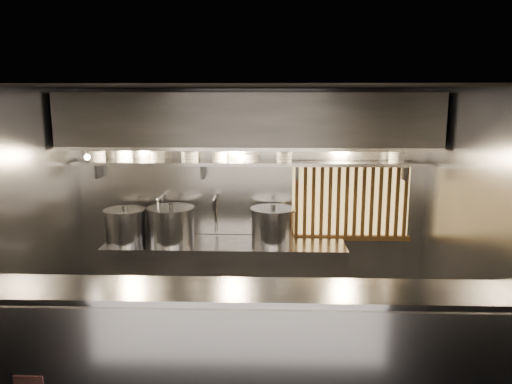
# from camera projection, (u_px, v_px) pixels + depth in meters

# --- Properties ---
(floor) EXTENTS (4.50, 4.50, 0.00)m
(floor) POSITION_uv_depth(u_px,v_px,m) (244.00, 355.00, 5.31)
(floor) COLOR black
(floor) RESTS_ON ground
(ceiling) EXTENTS (4.50, 4.50, 0.00)m
(ceiling) POSITION_uv_depth(u_px,v_px,m) (243.00, 87.00, 4.78)
(ceiling) COLOR black
(ceiling) RESTS_ON wall_back
(wall_back) EXTENTS (4.50, 0.00, 4.50)m
(wall_back) POSITION_uv_depth(u_px,v_px,m) (250.00, 198.00, 6.52)
(wall_back) COLOR gray
(wall_back) RESTS_ON floor
(wall_left) EXTENTS (0.00, 3.00, 3.00)m
(wall_left) POSITION_uv_depth(u_px,v_px,m) (25.00, 226.00, 5.12)
(wall_left) COLOR gray
(wall_left) RESTS_ON floor
(wall_right) EXTENTS (0.00, 3.00, 3.00)m
(wall_right) POSITION_uv_depth(u_px,v_px,m) (469.00, 230.00, 4.97)
(wall_right) COLOR gray
(wall_right) RESTS_ON floor
(serving_counter) EXTENTS (4.50, 0.56, 1.13)m
(serving_counter) POSITION_uv_depth(u_px,v_px,m) (237.00, 351.00, 4.26)
(serving_counter) COLOR #9A9A9F
(serving_counter) RESTS_ON floor
(cooking_bench) EXTENTS (3.00, 0.70, 0.90)m
(cooking_bench) POSITION_uv_depth(u_px,v_px,m) (226.00, 277.00, 6.34)
(cooking_bench) COLOR #9A9A9F
(cooking_bench) RESTS_ON floor
(bowl_shelf) EXTENTS (4.40, 0.34, 0.04)m
(bowl_shelf) POSITION_uv_depth(u_px,v_px,m) (249.00, 163.00, 6.25)
(bowl_shelf) COLOR #9A9A9F
(bowl_shelf) RESTS_ON wall_back
(exhaust_hood) EXTENTS (4.40, 0.81, 0.65)m
(exhaust_hood) POSITION_uv_depth(u_px,v_px,m) (249.00, 120.00, 5.93)
(exhaust_hood) COLOR #2D2D30
(exhaust_hood) RESTS_ON ceiling
(wood_screen) EXTENTS (1.56, 0.09, 1.04)m
(wood_screen) POSITION_uv_depth(u_px,v_px,m) (351.00, 201.00, 6.43)
(wood_screen) COLOR #F8CA6F
(wood_screen) RESTS_ON wall_back
(faucet_left) EXTENTS (0.04, 0.30, 0.50)m
(faucet_left) POSITION_uv_depth(u_px,v_px,m) (161.00, 206.00, 6.44)
(faucet_left) COLOR silver
(faucet_left) RESTS_ON wall_back
(faucet_right) EXTENTS (0.04, 0.30, 0.50)m
(faucet_right) POSITION_uv_depth(u_px,v_px,m) (215.00, 207.00, 6.42)
(faucet_right) COLOR silver
(faucet_right) RESTS_ON wall_back
(heat_lamp) EXTENTS (0.25, 0.35, 0.20)m
(heat_lamp) POSITION_uv_depth(u_px,v_px,m) (85.00, 152.00, 5.81)
(heat_lamp) COLOR #9A9A9F
(heat_lamp) RESTS_ON exhaust_hood
(pendant_bulb) EXTENTS (0.09, 0.09, 0.19)m
(pendant_bulb) POSITION_uv_depth(u_px,v_px,m) (241.00, 158.00, 6.12)
(pendant_bulb) COLOR #2D2D30
(pendant_bulb) RESTS_ON exhaust_hood
(stock_pot_left) EXTENTS (0.63, 0.63, 0.49)m
(stock_pot_left) POSITION_uv_depth(u_px,v_px,m) (171.00, 225.00, 6.25)
(stock_pot_left) COLOR #9A9A9F
(stock_pot_left) RESTS_ON cooking_bench
(stock_pot_mid) EXTENTS (0.65, 0.65, 0.46)m
(stock_pot_mid) POSITION_uv_depth(u_px,v_px,m) (126.00, 226.00, 6.24)
(stock_pot_mid) COLOR #9A9A9F
(stock_pot_mid) RESTS_ON cooking_bench
(stock_pot_right) EXTENTS (0.75, 0.75, 0.48)m
(stock_pot_right) POSITION_uv_depth(u_px,v_px,m) (273.00, 225.00, 6.24)
(stock_pot_right) COLOR #9A9A9F
(stock_pot_right) RESTS_ON cooking_bench
(bowl_stack_0) EXTENTS (0.22, 0.22, 0.13)m
(bowl_stack_0) POSITION_uv_depth(u_px,v_px,m) (97.00, 156.00, 6.29)
(bowl_stack_0) COLOR white
(bowl_stack_0) RESTS_ON bowl_shelf
(bowl_stack_1) EXTENTS (0.22, 0.22, 0.17)m
(bowl_stack_1) POSITION_uv_depth(u_px,v_px,m) (124.00, 154.00, 6.28)
(bowl_stack_1) COLOR white
(bowl_stack_1) RESTS_ON bowl_shelf
(bowl_stack_2) EXTENTS (0.20, 0.20, 0.13)m
(bowl_stack_2) POSITION_uv_depth(u_px,v_px,m) (158.00, 156.00, 6.27)
(bowl_stack_2) COLOR white
(bowl_stack_2) RESTS_ON bowl_shelf
(bowl_stack_3) EXTENTS (0.23, 0.23, 0.13)m
(bowl_stack_3) POSITION_uv_depth(u_px,v_px,m) (190.00, 156.00, 6.26)
(bowl_stack_3) COLOR white
(bowl_stack_3) RESTS_ON bowl_shelf
(bowl_stack_4) EXTENTS (0.21, 0.21, 0.13)m
(bowl_stack_4) POSITION_uv_depth(u_px,v_px,m) (219.00, 156.00, 6.24)
(bowl_stack_4) COLOR white
(bowl_stack_4) RESTS_ON bowl_shelf
(bowl_stack_5) EXTENTS (0.21, 0.21, 0.09)m
(bowl_stack_5) POSITION_uv_depth(u_px,v_px,m) (251.00, 158.00, 6.23)
(bowl_stack_5) COLOR white
(bowl_stack_5) RESTS_ON bowl_shelf
(bowl_stack_6) EXTENTS (0.20, 0.20, 0.13)m
(bowl_stack_6) POSITION_uv_depth(u_px,v_px,m) (284.00, 157.00, 6.22)
(bowl_stack_6) COLOR white
(bowl_stack_6) RESTS_ON bowl_shelf
(bowl_stack_7) EXTENTS (0.21, 0.21, 0.17)m
(bowl_stack_7) POSITION_uv_depth(u_px,v_px,m) (397.00, 156.00, 6.17)
(bowl_stack_7) COLOR white
(bowl_stack_7) RESTS_ON bowl_shelf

